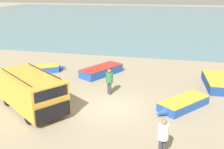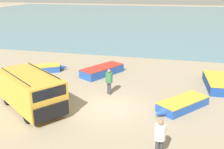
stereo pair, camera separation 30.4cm
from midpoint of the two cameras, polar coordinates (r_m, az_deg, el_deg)
ground_plane at (r=15.92m, az=-0.04°, el=-7.09°), size 200.00×200.00×0.00m
sea_water at (r=66.38m, az=11.32°, el=12.17°), size 120.00×80.00×0.01m
parked_van at (r=15.97m, az=-16.73°, el=-3.27°), size 5.28×4.60×2.24m
fishing_rowboat_0 at (r=16.18m, az=15.41°, el=-6.28°), size 3.27×3.73×0.55m
fishing_rowboat_1 at (r=20.49m, az=22.18°, el=-1.53°), size 1.73×4.65×0.69m
fishing_rowboat_2 at (r=23.03m, az=-14.87°, el=1.19°), size 3.97×2.90×0.55m
fishing_rowboat_3 at (r=21.70m, az=-1.45°, el=0.93°), size 3.12×4.52×0.67m
fisherman_0 at (r=17.39m, az=-0.14°, el=-1.08°), size 0.46×0.46×1.75m
fisherman_1 at (r=11.33m, az=11.16°, el=-12.79°), size 0.46×0.46×1.76m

